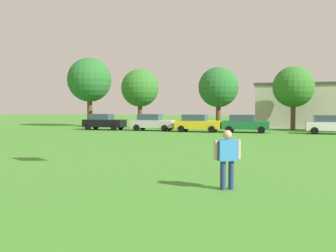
% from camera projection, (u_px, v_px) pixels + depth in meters
% --- Properties ---
extents(ground_plane, '(160.00, 160.00, 0.00)m').
position_uv_depth(ground_plane, '(230.00, 137.00, 30.72)').
color(ground_plane, '#42842D').
extents(adult_bystander, '(0.73, 0.55, 1.73)m').
position_uv_depth(adult_bystander, '(227.00, 154.00, 11.20)').
color(adult_bystander, navy).
rests_on(adult_bystander, ground).
extents(parked_car_black_0, '(4.30, 2.02, 1.68)m').
position_uv_depth(parked_car_black_0, '(104.00, 122.00, 40.67)').
color(parked_car_black_0, black).
rests_on(parked_car_black_0, ground).
extents(parked_car_silver_1, '(4.30, 2.02, 1.68)m').
position_uv_depth(parked_car_silver_1, '(152.00, 122.00, 39.22)').
color(parked_car_silver_1, silver).
rests_on(parked_car_silver_1, ground).
extents(parked_car_yellow_2, '(4.30, 2.02, 1.68)m').
position_uv_depth(parked_car_yellow_2, '(197.00, 123.00, 37.27)').
color(parked_car_yellow_2, yellow).
rests_on(parked_car_yellow_2, ground).
extents(parked_car_green_3, '(4.30, 2.02, 1.68)m').
position_uv_depth(parked_car_green_3, '(245.00, 123.00, 36.42)').
color(parked_car_green_3, '#196B38').
rests_on(parked_car_green_3, ground).
extents(parked_car_white_4, '(4.30, 2.02, 1.68)m').
position_uv_depth(parked_car_white_4, '(330.00, 124.00, 34.31)').
color(parked_car_white_4, white).
rests_on(parked_car_white_4, ground).
extents(tree_far_left, '(5.46, 5.46, 8.51)m').
position_uv_depth(tree_far_left, '(89.00, 80.00, 48.17)').
color(tree_far_left, brown).
rests_on(tree_far_left, ground).
extents(tree_left, '(4.34, 4.34, 6.76)m').
position_uv_depth(tree_left, '(140.00, 88.00, 44.65)').
color(tree_left, brown).
rests_on(tree_left, ground).
extents(tree_center, '(4.26, 4.26, 6.64)m').
position_uv_depth(tree_center, '(218.00, 87.00, 41.17)').
color(tree_center, brown).
rests_on(tree_center, ground).
extents(tree_right, '(4.24, 4.24, 6.61)m').
position_uv_depth(tree_right, '(293.00, 87.00, 40.03)').
color(tree_right, brown).
rests_on(tree_right, ground).
extents(house_right, '(9.55, 6.26, 5.13)m').
position_uv_depth(house_right, '(297.00, 106.00, 45.52)').
color(house_right, beige).
rests_on(house_right, ground).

